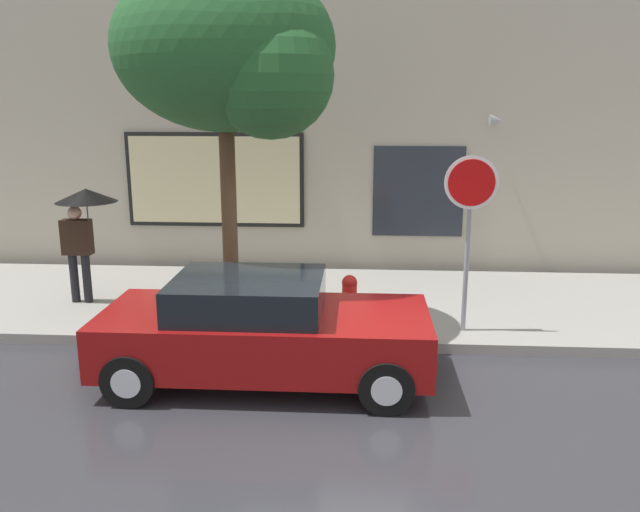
{
  "coord_description": "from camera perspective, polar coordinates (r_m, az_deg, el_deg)",
  "views": [
    {
      "loc": [
        0.46,
        -7.57,
        3.5
      ],
      "look_at": [
        -0.14,
        1.8,
        1.2
      ],
      "focal_mm": 36.14,
      "sensor_mm": 36.0,
      "label": 1
    }
  ],
  "objects": [
    {
      "name": "ground_plane",
      "position": [
        8.36,
        0.15,
        -11.0
      ],
      "size": [
        60.0,
        60.0,
        0.0
      ],
      "primitive_type": "plane",
      "color": "#333338"
    },
    {
      "name": "sidewalk",
      "position": [
        11.12,
        1.1,
        -4.18
      ],
      "size": [
        20.0,
        4.0,
        0.15
      ],
      "primitive_type": "cube",
      "color": "gray",
      "rests_on": "ground"
    },
    {
      "name": "building_facade",
      "position": [
        13.08,
        1.58,
        13.66
      ],
      "size": [
        20.0,
        0.67,
        7.0
      ],
      "color": "#B2A893",
      "rests_on": "ground"
    },
    {
      "name": "parked_car",
      "position": [
        8.16,
        -5.13,
        -6.56
      ],
      "size": [
        4.08,
        1.82,
        1.36
      ],
      "color": "maroon",
      "rests_on": "ground"
    },
    {
      "name": "fire_hydrant",
      "position": [
        9.61,
        2.61,
        -4.11
      ],
      "size": [
        0.3,
        0.44,
        0.82
      ],
      "color": "red",
      "rests_on": "sidewalk"
    },
    {
      "name": "pedestrian_with_umbrella",
      "position": [
        11.26,
        -20.23,
        3.63
      ],
      "size": [
        0.99,
        0.99,
        1.93
      ],
      "color": "black",
      "rests_on": "sidewalk"
    },
    {
      "name": "street_tree",
      "position": [
        9.34,
        -7.72,
        17.34
      ],
      "size": [
        3.11,
        2.65,
        5.22
      ],
      "color": "#4C3823",
      "rests_on": "sidewalk"
    },
    {
      "name": "stop_sign",
      "position": [
        9.39,
        13.13,
        4.06
      ],
      "size": [
        0.76,
        0.1,
        2.59
      ],
      "color": "gray",
      "rests_on": "sidewalk"
    }
  ]
}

